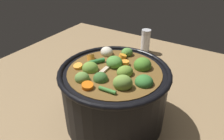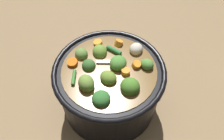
{
  "view_description": "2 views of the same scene",
  "coord_description": "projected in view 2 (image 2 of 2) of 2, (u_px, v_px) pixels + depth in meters",
  "views": [
    {
      "loc": [
        0.21,
        -0.35,
        0.4
      ],
      "look_at": [
        -0.02,
        0.02,
        0.13
      ],
      "focal_mm": 34.26,
      "sensor_mm": 36.0,
      "label": 1
    },
    {
      "loc": [
        0.29,
        0.02,
        0.52
      ],
      "look_at": [
        -0.0,
        0.01,
        0.14
      ],
      "focal_mm": 34.13,
      "sensor_mm": 36.0,
      "label": 2
    }
  ],
  "objects": [
    {
      "name": "cooking_pot",
      "position": [
        109.0,
        86.0,
        0.52
      ],
      "size": [
        0.26,
        0.26,
        0.17
      ],
      "color": "black",
      "rests_on": "ground_plane"
    },
    {
      "name": "ground_plane",
      "position": [
        110.0,
        102.0,
        0.59
      ],
      "size": [
        1.1,
        1.1,
        0.0
      ],
      "primitive_type": "plane",
      "color": "#8C704C"
    }
  ]
}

